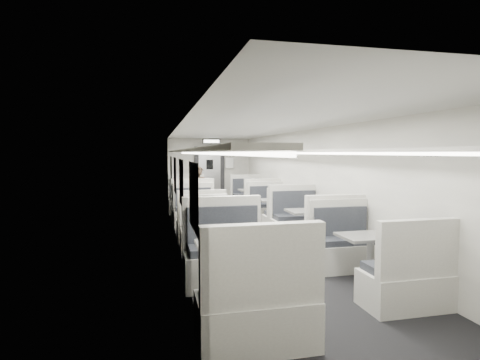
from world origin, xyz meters
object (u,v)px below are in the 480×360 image
booth_right_a (254,201)px  exit_sign (211,141)px  booth_left_b (197,217)px  vestibule_door (210,176)px  booth_right_c (311,229)px  booth_right_d (370,260)px  booth_left_c (210,239)px  booth_left_d (237,276)px  booth_left_a (189,204)px  booth_right_b (276,213)px  passenger (199,193)px

booth_right_a → exit_sign: exit_sign is taller
booth_left_b → vestibule_door: bearing=78.5°
booth_right_a → booth_right_c: bearing=-90.0°
booth_right_a → vestibule_door: vestibule_door is taller
booth_left_b → booth_right_d: booth_right_d is taller
booth_right_c → booth_right_d: booth_right_c is taller
booth_left_c → booth_right_d: size_ratio=0.93×
booth_left_c → booth_left_d: (0.00, -2.27, 0.07)m
booth_left_a → exit_sign: (1.00, 2.35, 1.88)m
booth_left_c → booth_right_a: bearing=66.1°
booth_right_d → vestibule_door: 9.07m
booth_right_b → vestibule_door: size_ratio=0.97×
vestibule_door → exit_sign: size_ratio=3.39×
booth_left_d → booth_right_a: (2.00, 6.79, -0.03)m
booth_left_b → booth_right_c: booth_right_c is taller
booth_right_d → passenger: bearing=106.3°
booth_right_c → vestibule_door: (-1.00, 6.94, 0.64)m
booth_left_c → vestibule_door: size_ratio=0.93×
booth_right_b → booth_right_d: size_ratio=0.98×
booth_right_a → booth_right_d: booth_right_a is taller
booth_left_d → passenger: 6.30m
booth_right_b → passenger: size_ratio=1.36×
booth_left_c → exit_sign: 6.95m
booth_right_b → booth_left_b: bearing=-174.3°
booth_right_a → passenger: passenger is taller
passenger → exit_sign: (0.73, 2.59, 1.53)m
booth_right_b → booth_right_d: bearing=-90.0°
booth_right_a → exit_sign: (-1.00, 2.09, 1.89)m
booth_right_d → exit_sign: bearing=96.7°
booth_left_c → vestibule_door: bearing=82.0°
booth_right_a → booth_left_b: bearing=-130.2°
booth_left_c → booth_right_b: booth_right_b is taller
booth_left_d → exit_sign: size_ratio=3.76×
booth_right_c → exit_sign: exit_sign is taller
booth_left_a → booth_right_a: size_ratio=1.04×
booth_left_d → booth_left_c: bearing=90.0°
booth_right_c → vestibule_door: size_ratio=1.05×
booth_right_b → exit_sign: (-1.00, 4.25, 1.91)m
booth_right_d → booth_left_c: bearing=136.5°
booth_left_a → booth_left_d: (0.00, -6.53, 0.01)m
booth_left_a → exit_sign: exit_sign is taller
booth_right_b → vestibule_door: 4.89m
booth_left_c → passenger: (0.27, 4.01, 0.40)m
booth_left_d → exit_sign: exit_sign is taller
booth_left_c → booth_right_c: bearing=4.4°
booth_left_d → booth_right_d: bearing=10.7°
booth_left_d → booth_right_d: 2.04m
booth_right_b → booth_left_d: bearing=-113.4°
booth_left_b → booth_right_d: size_ratio=0.99×
booth_left_c → booth_right_b: (2.00, 2.36, 0.02)m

